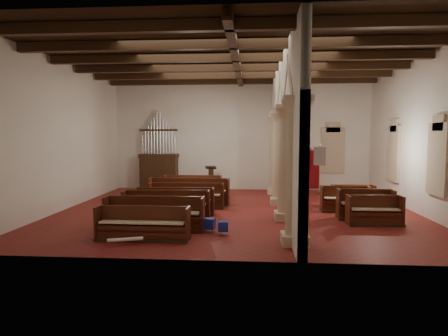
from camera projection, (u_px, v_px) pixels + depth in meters
The scene contains 33 objects.
floor at pixel (236, 211), 14.98m from camera, with size 14.00×14.00×0.00m, color maroon.
ceiling at pixel (237, 58), 14.45m from camera, with size 14.00×14.00×0.00m, color #332111.
wall_back at pixel (241, 136), 20.68m from camera, with size 14.00×0.02×6.00m, color white.
wall_front at pixel (227, 136), 8.75m from camera, with size 14.00×0.02×6.00m, color white.
wall_left at pixel (65, 136), 15.22m from camera, with size 0.02×12.00×6.00m, color white.
wall_right at pixel (420, 136), 14.22m from camera, with size 0.02×12.00×6.00m, color white.
ceiling_beams at pixel (237, 63), 14.47m from camera, with size 13.80×11.80×0.30m, color #362211, non-canonical shape.
arcade at pixel (283, 121), 14.54m from camera, with size 0.90×11.90×6.00m.
window_right_a at pixel (439, 159), 12.80m from camera, with size 0.03×1.00×2.20m, color #2F6B58.
window_right_b at pixel (394, 154), 16.77m from camera, with size 0.03×1.00×2.20m, color #2F6B58.
window_back at pixel (332, 150), 20.37m from camera, with size 1.00×0.03×2.20m, color #2F6B58.
pipe_organ at pixel (159, 165), 20.65m from camera, with size 2.10×0.85×4.40m.
lectern at pixel (211, 180), 20.32m from camera, with size 0.57×0.58×1.39m.
dossal_curtain at pixel (304, 169), 20.51m from camera, with size 1.80×0.07×2.17m.
processional_banner at pixel (319, 178), 19.07m from camera, with size 0.57×0.73×2.61m.
hymnal_box_a at pixel (223, 226), 11.39m from camera, with size 0.30×0.24×0.30m, color navy.
hymnal_box_b at pixel (209, 224), 11.70m from camera, with size 0.33×0.27×0.33m, color #161F9C.
hymnal_box_c at pixel (188, 209), 13.92m from camera, with size 0.33×0.27×0.33m, color navy.
tube_heater_a at pixel (125, 239), 10.30m from camera, with size 0.10×0.10×0.97m, color white.
tube_heater_b at pixel (139, 232), 11.08m from camera, with size 0.09×0.09×0.89m, color silver.
nave_pew_0 at pixel (143, 229), 10.82m from camera, with size 2.73×0.67×0.97m.
nave_pew_1 at pixel (154, 219), 11.92m from camera, with size 3.18×0.72×1.07m.
nave_pew_2 at pixel (160, 217), 12.48m from camera, with size 2.65×0.66×0.95m.
nave_pew_3 at pixel (167, 210), 13.37m from camera, with size 3.14×0.89×1.06m.
nave_pew_4 at pixel (174, 206), 14.30m from camera, with size 3.08×0.81×1.02m.
nave_pew_5 at pixel (186, 200), 15.62m from camera, with size 3.13×0.72×1.03m.
nave_pew_6 at pixel (189, 196), 16.41m from camera, with size 3.58×0.91×1.14m.
nave_pew_7 at pixel (194, 193), 17.40m from camera, with size 2.74×0.79×0.97m.
nave_pew_8 at pixel (193, 190), 18.09m from camera, with size 2.78×0.73×1.08m.
aisle_pew_0 at pixel (374, 215), 12.63m from camera, with size 1.82×0.69×0.99m.
aisle_pew_1 at pixel (365, 209), 13.42m from camera, with size 1.97×0.82×1.09m.
aisle_pew_2 at pixel (345, 203), 14.79m from camera, with size 1.89×0.71×1.01m.
aisle_pew_3 at pixel (353, 200), 15.58m from camera, with size 1.75×0.70×0.96m.
Camera 1 is at (0.56, -14.77, 3.03)m, focal length 30.00 mm.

